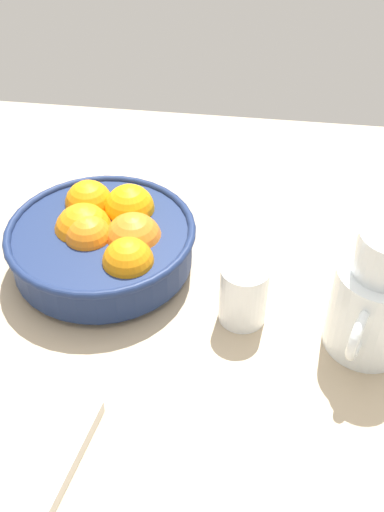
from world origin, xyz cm
name	(u,v)px	position (x,y,z in cm)	size (l,w,h in cm)	color
ground_plane	(164,300)	(0.00, 0.00, -1.50)	(142.28, 106.94, 3.00)	tan
fruit_bowl	(105,240)	(-9.52, 4.84, 4.69)	(27.46, 27.46, 10.57)	navy
juice_pitcher	(374,305)	(27.56, -5.27, 6.77)	(10.88, 15.40, 18.61)	white
juice_glass	(243,297)	(11.34, -3.11, 3.88)	(6.43, 6.43, 8.87)	white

